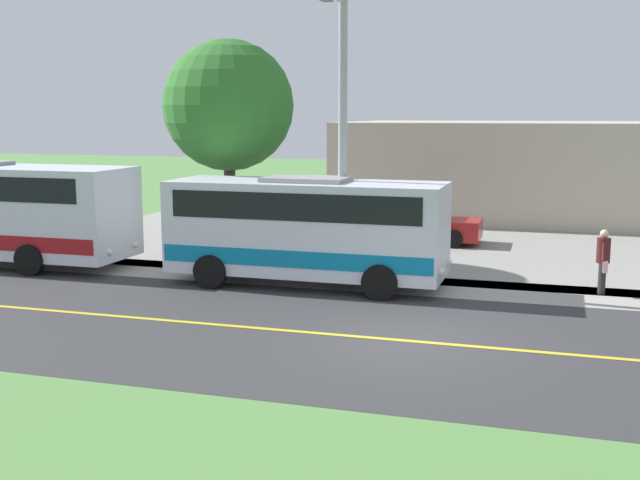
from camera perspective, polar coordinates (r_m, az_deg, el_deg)
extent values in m
plane|color=#548442|center=(16.20, 6.17, -7.28)|extent=(120.00, 120.00, 0.00)
cube|color=#333335|center=(16.20, 6.17, -7.26)|extent=(8.00, 100.00, 0.01)
cube|color=#9E9991|center=(21.17, 8.85, -3.40)|extent=(2.40, 100.00, 0.01)
cube|color=gray|center=(28.05, 17.06, -0.60)|extent=(14.00, 36.00, 0.01)
cube|color=gold|center=(16.20, 6.17, -7.25)|extent=(0.16, 100.00, 0.00)
cube|color=silver|center=(21.00, -0.98, 0.95)|extent=(2.38, 7.36, 2.43)
cube|color=#0C72A5|center=(21.11, -0.97, -0.84)|extent=(2.42, 7.21, 0.44)
cube|color=black|center=(20.92, -0.98, 2.76)|extent=(2.42, 6.62, 0.70)
cube|color=gray|center=(20.86, -0.99, 4.42)|extent=(1.43, 2.21, 0.12)
cylinder|color=black|center=(21.76, 5.73, -1.79)|extent=(0.25, 0.90, 0.90)
cylinder|color=black|center=(19.47, 4.35, -3.07)|extent=(0.25, 0.90, 0.90)
cylinder|color=black|center=(23.07, -5.45, -1.16)|extent=(0.25, 0.90, 0.90)
cylinder|color=black|center=(20.93, -7.94, -2.27)|extent=(0.25, 0.90, 0.90)
sphere|color=#F2EACC|center=(20.96, 9.25, -1.59)|extent=(0.20, 0.20, 0.20)
sphere|color=#F2EACC|center=(19.69, 8.73, -2.27)|extent=(0.20, 0.20, 0.20)
cylinder|color=black|center=(25.83, -16.89, -0.40)|extent=(0.25, 0.90, 0.90)
cylinder|color=black|center=(23.81, -20.27, -1.36)|extent=(0.25, 0.90, 0.90)
sphere|color=#F2EACC|center=(24.14, -13.26, -0.30)|extent=(0.20, 0.20, 0.20)
sphere|color=#F2EACC|center=(22.97, -15.01, -0.84)|extent=(0.20, 0.20, 0.20)
cylinder|color=#262628|center=(21.49, 19.71, -2.56)|extent=(0.18, 0.18, 0.80)
cylinder|color=#262628|center=(21.29, 19.74, -2.67)|extent=(0.18, 0.18, 0.80)
cylinder|color=#4C1919|center=(21.26, 19.83, -0.71)|extent=(0.34, 0.34, 0.64)
sphere|color=beige|center=(21.20, 19.89, 0.42)|extent=(0.22, 0.22, 0.22)
cylinder|color=#4C1919|center=(21.44, 19.81, -0.55)|extent=(0.27, 0.10, 0.58)
cube|color=beige|center=(21.59, 19.88, -1.60)|extent=(0.20, 0.12, 0.28)
cylinder|color=#4C1919|center=(21.08, 19.85, -0.71)|extent=(0.27, 0.10, 0.58)
cube|color=beige|center=(21.07, 19.94, -1.85)|extent=(0.20, 0.12, 0.28)
cylinder|color=#9E9EA3|center=(21.04, 1.64, 7.04)|extent=(0.24, 0.24, 7.57)
cube|color=#A51E1E|center=(28.30, 7.11, 0.90)|extent=(1.86, 4.42, 0.70)
cube|color=black|center=(28.25, 6.74, 2.19)|extent=(1.56, 2.44, 0.57)
cylinder|color=black|center=(29.04, 10.05, 0.62)|extent=(0.23, 0.64, 0.64)
cylinder|color=black|center=(27.27, 9.63, 0.08)|extent=(0.23, 0.64, 0.64)
cylinder|color=black|center=(29.45, 4.77, 0.85)|extent=(0.23, 0.64, 0.64)
cylinder|color=black|center=(27.71, 4.02, 0.33)|extent=(0.23, 0.64, 0.64)
cylinder|color=#4C3826|center=(24.91, -6.51, 2.38)|extent=(0.36, 0.36, 3.29)
sphere|color=#2D6B28|center=(24.74, -6.64, 9.65)|extent=(4.03, 4.03, 4.03)
cube|color=#B7A893|center=(36.76, 17.28, 4.90)|extent=(10.00, 19.12, 4.17)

